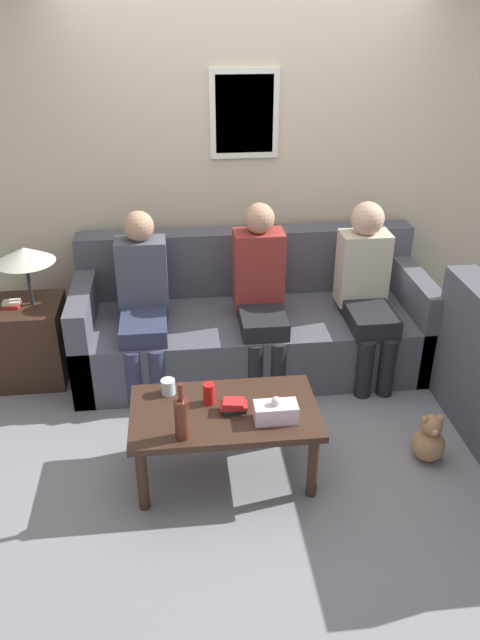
{
  "coord_description": "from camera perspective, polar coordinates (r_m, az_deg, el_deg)",
  "views": [
    {
      "loc": [
        -0.51,
        -3.41,
        2.46
      ],
      "look_at": [
        -0.15,
        -0.07,
        0.68
      ],
      "focal_mm": 35.0,
      "sensor_mm": 36.0,
      "label": 1
    }
  ],
  "objects": [
    {
      "name": "ground_plane",
      "position": [
        4.24,
        1.91,
        -7.54
      ],
      "size": [
        16.0,
        16.0,
        0.0
      ],
      "primitive_type": "plane",
      "color": "gray"
    },
    {
      "name": "person_right",
      "position": [
        4.39,
        11.49,
        3.1
      ],
      "size": [
        0.34,
        0.65,
        1.21
      ],
      "color": "black",
      "rests_on": "ground_plane"
    },
    {
      "name": "drinking_glass",
      "position": [
        3.56,
        -6.59,
        -6.08
      ],
      "size": [
        0.08,
        0.08,
        0.09
      ],
      "color": "silver",
      "rests_on": "coffee_table"
    },
    {
      "name": "coffee_table",
      "position": [
        3.47,
        -1.43,
        -9.01
      ],
      "size": [
        1.03,
        0.59,
        0.44
      ],
      "color": "#382319",
      "rests_on": "ground_plane"
    },
    {
      "name": "tissue_box",
      "position": [
        3.33,
        3.29,
        -8.36
      ],
      "size": [
        0.23,
        0.12,
        0.15
      ],
      "color": "silver",
      "rests_on": "coffee_table"
    },
    {
      "name": "person_middle",
      "position": [
        4.24,
        1.88,
        2.82
      ],
      "size": [
        0.34,
        0.62,
        1.23
      ],
      "color": "black",
      "rests_on": "ground_plane"
    },
    {
      "name": "couch_main",
      "position": [
        4.55,
        0.99,
        -0.25
      ],
      "size": [
        2.47,
        0.95,
        0.91
      ],
      "color": "#4C4C56",
      "rests_on": "ground_plane"
    },
    {
      "name": "book_stack",
      "position": [
        3.4,
        -0.59,
        -7.88
      ],
      "size": [
        0.15,
        0.1,
        0.07
      ],
      "color": "black",
      "rests_on": "coffee_table"
    },
    {
      "name": "side_table_with_lamp",
      "position": [
        4.56,
        -18.66,
        -1.1
      ],
      "size": [
        0.49,
        0.48,
        0.98
      ],
      "color": "#382319",
      "rests_on": "ground_plane"
    },
    {
      "name": "wall_back",
      "position": [
        4.64,
        0.32,
        13.55
      ],
      "size": [
        9.0,
        0.08,
        2.6
      ],
      "color": "beige",
      "rests_on": "ground_plane"
    },
    {
      "name": "teddy_bear",
      "position": [
        3.86,
        16.89,
        -10.47
      ],
      "size": [
        0.2,
        0.2,
        0.31
      ],
      "color": "#A87A51",
      "rests_on": "ground_plane"
    },
    {
      "name": "person_left",
      "position": [
        4.24,
        -8.86,
        2.14
      ],
      "size": [
        0.34,
        0.66,
        1.19
      ],
      "color": "#2D334C",
      "rests_on": "ground_plane"
    },
    {
      "name": "wine_bottle",
      "position": [
        3.18,
        -5.34,
        -8.85
      ],
      "size": [
        0.08,
        0.08,
        0.32
      ],
      "color": "#562319",
      "rests_on": "coffee_table"
    },
    {
      "name": "soda_can",
      "position": [
        3.45,
        -2.85,
        -6.73
      ],
      "size": [
        0.07,
        0.07,
        0.12
      ],
      "color": "red",
      "rests_on": "coffee_table"
    }
  ]
}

